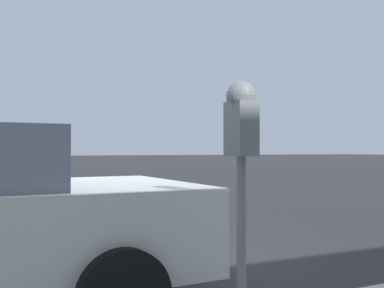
# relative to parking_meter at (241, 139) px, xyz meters

# --- Properties ---
(ground_plane) EXTENTS (220.00, 220.00, 0.00)m
(ground_plane) POSITION_rel_parking_meter_xyz_m (2.53, 0.16, -1.35)
(ground_plane) COLOR #2B2B2D
(parking_meter) EXTENTS (0.21, 0.19, 1.54)m
(parking_meter) POSITION_rel_parking_meter_xyz_m (0.00, 0.00, 0.00)
(parking_meter) COLOR gray
(parking_meter) RESTS_ON sidewalk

